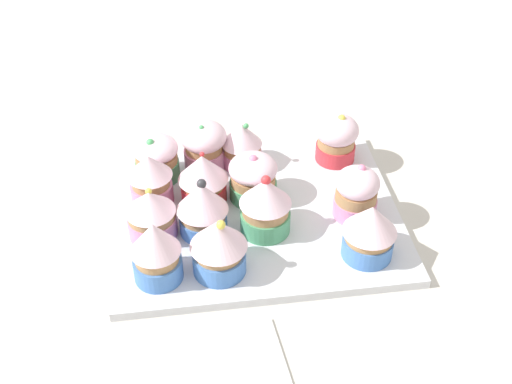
# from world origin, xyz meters

# --- Properties ---
(ground_plane) EXTENTS (1.80, 1.80, 0.03)m
(ground_plane) POSITION_xyz_m (0.00, 0.00, -0.01)
(ground_plane) COLOR beige
(baking_tray) EXTENTS (0.30, 0.36, 0.01)m
(baking_tray) POSITION_xyz_m (0.00, 0.00, 0.01)
(baking_tray) COLOR silver
(baking_tray) RESTS_ON ground_plane
(cupcake_0) EXTENTS (0.06, 0.06, 0.07)m
(cupcake_0) POSITION_xyz_m (-0.09, -0.12, 0.04)
(cupcake_0) COLOR #4C9E6B
(cupcake_0) RESTS_ON baking_tray
(cupcake_1) EXTENTS (0.06, 0.06, 0.07)m
(cupcake_1) POSITION_xyz_m (-0.04, -0.13, 0.05)
(cupcake_1) COLOR pink
(cupcake_1) RESTS_ON baking_tray
(cupcake_2) EXTENTS (0.06, 0.06, 0.07)m
(cupcake_2) POSITION_xyz_m (0.03, -0.13, 0.04)
(cupcake_2) COLOR pink
(cupcake_2) RESTS_ON baking_tray
(cupcake_3) EXTENTS (0.06, 0.06, 0.08)m
(cupcake_3) POSITION_xyz_m (0.10, -0.12, 0.05)
(cupcake_3) COLOR #477AC6
(cupcake_3) RESTS_ON baking_tray
(cupcake_4) EXTENTS (0.06, 0.06, 0.07)m
(cupcake_4) POSITION_xyz_m (-0.10, -0.06, 0.05)
(cupcake_4) COLOR pink
(cupcake_4) RESTS_ON baking_tray
(cupcake_5) EXTENTS (0.06, 0.06, 0.07)m
(cupcake_5) POSITION_xyz_m (-0.03, -0.06, 0.05)
(cupcake_5) COLOR #D1333D
(cupcake_5) RESTS_ON baking_tray
(cupcake_6) EXTENTS (0.06, 0.06, 0.08)m
(cupcake_6) POSITION_xyz_m (0.03, -0.07, 0.05)
(cupcake_6) COLOR #477AC6
(cupcake_6) RESTS_ON baking_tray
(cupcake_7) EXTENTS (0.07, 0.07, 0.08)m
(cupcake_7) POSITION_xyz_m (0.10, -0.06, 0.05)
(cupcake_7) COLOR #477AC6
(cupcake_7) RESTS_ON baking_tray
(cupcake_8) EXTENTS (0.06, 0.06, 0.07)m
(cupcake_8) POSITION_xyz_m (-0.10, -0.01, 0.05)
(cupcake_8) COLOR pink
(cupcake_8) RESTS_ON baking_tray
(cupcake_9) EXTENTS (0.06, 0.06, 0.07)m
(cupcake_9) POSITION_xyz_m (-0.03, -0.00, 0.04)
(cupcake_9) COLOR #4C9E6B
(cupcake_9) RESTS_ON baking_tray
(cupcake_10) EXTENTS (0.06, 0.06, 0.08)m
(cupcake_10) POSITION_xyz_m (0.04, 0.01, 0.05)
(cupcake_10) COLOR #4C9E6B
(cupcake_10) RESTS_ON baking_tray
(cupcake_11) EXTENTS (0.06, 0.06, 0.07)m
(cupcake_11) POSITION_xyz_m (-0.09, 0.12, 0.05)
(cupcake_11) COLOR #D1333D
(cupcake_11) RESTS_ON baking_tray
(cupcake_12) EXTENTS (0.05, 0.05, 0.07)m
(cupcake_12) POSITION_xyz_m (0.02, 0.12, 0.05)
(cupcake_12) COLOR pink
(cupcake_12) RESTS_ON baking_tray
(cupcake_13) EXTENTS (0.06, 0.06, 0.07)m
(cupcake_13) POSITION_xyz_m (0.10, 0.12, 0.05)
(cupcake_13) COLOR #477AC6
(cupcake_13) RESTS_ON baking_tray
(napkin) EXTENTS (0.14, 0.16, 0.01)m
(napkin) POSITION_xyz_m (0.24, -0.08, 0.00)
(napkin) COLOR white
(napkin) RESTS_ON ground_plane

